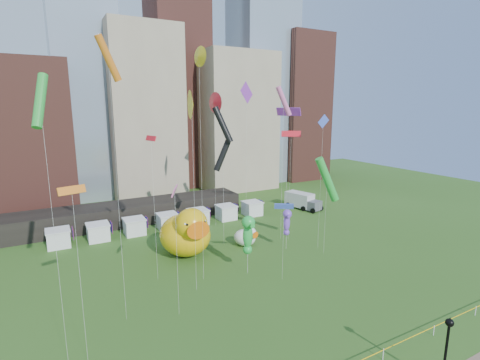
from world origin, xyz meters
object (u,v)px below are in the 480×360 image
big_duck (186,233)px  small_duck (246,237)px  seahorse_green (248,232)px  seahorse_purple (287,220)px  lamppost (447,345)px  box_truck (302,201)px

big_duck → small_duck: (8.10, -0.72, -1.75)m
seahorse_green → seahorse_purple: size_ratio=1.25×
big_duck → seahorse_purple: big_duck is taller
seahorse_purple → lamppost: size_ratio=1.05×
small_duck → lamppost: (-0.82, -27.98, 1.87)m
seahorse_purple → box_truck: 20.14m
seahorse_green → lamppost: seahorse_green is taller
big_duck → box_truck: bearing=20.5°
seahorse_green → seahorse_purple: bearing=30.7°
small_duck → seahorse_green: size_ratio=0.59×
big_duck → lamppost: bearing=-76.5°
lamppost → seahorse_green: bearing=98.2°
small_duck → seahorse_purple: seahorse_purple is taller
small_duck → seahorse_purple: 6.06m
small_duck → seahorse_green: seahorse_green is taller
seahorse_green → lamppost: (2.99, -20.80, -1.75)m
big_duck → seahorse_green: 9.19m
seahorse_green → lamppost: bearing=-75.8°
lamppost → big_duck: bearing=104.2°
big_duck → box_truck: big_duck is taller
big_duck → seahorse_green: bearing=-62.2°
lamppost → box_truck: size_ratio=0.72×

